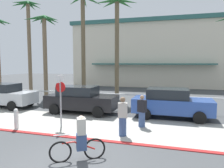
% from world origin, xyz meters
% --- Properties ---
extents(ground_plane, '(80.00, 80.00, 0.00)m').
position_xyz_m(ground_plane, '(0.00, 10.00, 0.00)').
color(ground_plane, '#424447').
extents(sidewalk_strip, '(44.00, 4.00, 0.02)m').
position_xyz_m(sidewalk_strip, '(0.00, 4.20, 0.01)').
color(sidewalk_strip, '#ADAAA0').
rests_on(sidewalk_strip, ground).
extents(curb_paint, '(44.00, 0.24, 0.03)m').
position_xyz_m(curb_paint, '(0.00, 2.20, 0.01)').
color(curb_paint, maroon).
rests_on(curb_paint, ground).
extents(building_backdrop, '(22.11, 11.64, 8.76)m').
position_xyz_m(building_backdrop, '(-0.11, 27.11, 4.40)').
color(building_backdrop, beige).
rests_on(building_backdrop, ground).
extents(rail_fence, '(22.06, 0.08, 1.04)m').
position_xyz_m(rail_fence, '(0.00, 8.50, 0.84)').
color(rail_fence, white).
rests_on(rail_fence, ground).
extents(stop_sign_bike_lane, '(0.52, 0.56, 2.56)m').
position_xyz_m(stop_sign_bike_lane, '(-2.21, 3.46, 1.68)').
color(stop_sign_bike_lane, gray).
rests_on(stop_sign_bike_lane, ground).
extents(bollard_0, '(0.20, 0.20, 1.00)m').
position_xyz_m(bollard_0, '(-4.05, 2.50, 0.52)').
color(bollard_0, white).
rests_on(bollard_0, ground).
extents(palm_tree_1, '(3.24, 3.70, 9.27)m').
position_xyz_m(palm_tree_1, '(-11.25, 13.08, 6.74)').
color(palm_tree_1, '#756047').
rests_on(palm_tree_1, ground).
extents(palm_tree_2, '(2.88, 3.37, 7.30)m').
position_xyz_m(palm_tree_2, '(-8.17, 11.18, 5.54)').
color(palm_tree_2, '#756047').
rests_on(palm_tree_2, ground).
extents(palm_tree_3, '(3.54, 3.72, 8.99)m').
position_xyz_m(palm_tree_3, '(-4.76, 11.93, 6.62)').
color(palm_tree_3, brown).
rests_on(palm_tree_3, ground).
extents(palm_tree_4, '(3.57, 2.98, 8.48)m').
position_xyz_m(palm_tree_4, '(-1.77, 12.05, 6.27)').
color(palm_tree_4, brown).
rests_on(palm_tree_4, ground).
extents(car_silver_0, '(4.40, 2.02, 1.69)m').
position_xyz_m(car_silver_0, '(-8.58, 6.62, 0.87)').
color(car_silver_0, '#B2B7BC').
rests_on(car_silver_0, ground).
extents(car_black_1, '(4.40, 2.02, 1.69)m').
position_xyz_m(car_black_1, '(-2.56, 6.53, 0.87)').
color(car_black_1, black).
rests_on(car_black_1, ground).
extents(car_blue_2, '(4.40, 2.02, 1.69)m').
position_xyz_m(car_blue_2, '(2.89, 6.87, 0.87)').
color(car_blue_2, '#284793').
rests_on(car_blue_2, ground).
extents(cyclist_red_0, '(1.59, 0.99, 1.50)m').
position_xyz_m(cyclist_red_0, '(0.28, 0.32, 0.69)').
color(cyclist_red_0, black).
rests_on(cyclist_red_0, ground).
extents(pedestrian_0, '(0.45, 0.38, 1.71)m').
position_xyz_m(pedestrian_0, '(1.02, 3.01, 0.79)').
color(pedestrian_0, '#384C7A').
rests_on(pedestrian_0, ground).
extents(pedestrian_1, '(0.47, 0.43, 1.58)m').
position_xyz_m(pedestrian_1, '(1.59, 4.59, 0.72)').
color(pedestrian_1, '#384C7A').
rests_on(pedestrian_1, ground).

